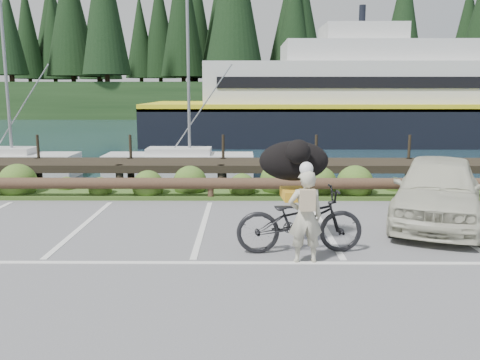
% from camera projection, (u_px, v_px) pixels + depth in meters
% --- Properties ---
extents(ground, '(72.00, 72.00, 0.00)m').
position_uv_depth(ground, '(194.00, 255.00, 9.01)').
color(ground, '#5C5C5E').
extents(harbor_backdrop, '(170.00, 160.00, 30.00)m').
position_uv_depth(harbor_backdrop, '(241.00, 107.00, 86.31)').
color(harbor_backdrop, '#162C37').
rests_on(harbor_backdrop, ground).
extents(vegetation_strip, '(34.00, 1.60, 0.10)m').
position_uv_depth(vegetation_strip, '(212.00, 193.00, 14.22)').
color(vegetation_strip, '#3D5B21').
rests_on(vegetation_strip, ground).
extents(log_rail, '(32.00, 0.30, 0.60)m').
position_uv_depth(log_rail, '(211.00, 200.00, 13.54)').
color(log_rail, '#443021').
rests_on(log_rail, ground).
extents(bicycle, '(2.31, 0.94, 1.19)m').
position_uv_depth(bicycle, '(300.00, 220.00, 9.09)').
color(bicycle, black).
rests_on(bicycle, ground).
extents(cyclist, '(0.61, 0.42, 1.59)m').
position_uv_depth(cyclist, '(305.00, 217.00, 8.53)').
color(cyclist, '#B9B69D').
rests_on(cyclist, ground).
extents(dog, '(0.73, 1.36, 0.76)m').
position_uv_depth(dog, '(294.00, 161.00, 9.63)').
color(dog, black).
rests_on(dog, bicycle).
extents(parked_car, '(3.33, 4.76, 1.51)m').
position_uv_depth(parked_car, '(438.00, 190.00, 11.05)').
color(parked_car, beige).
rests_on(parked_car, ground).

